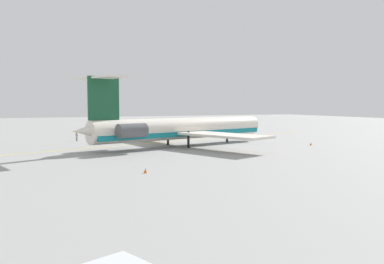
{
  "coord_description": "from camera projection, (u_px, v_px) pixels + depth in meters",
  "views": [
    {
      "loc": [
        25.02,
        78.75,
        7.77
      ],
      "look_at": [
        -3.0,
        15.59,
        2.82
      ],
      "focal_mm": 37.33,
      "sensor_mm": 36.0,
      "label": 1
    }
  ],
  "objects": [
    {
      "name": "ground",
      "position": [
        148.0,
        141.0,
        82.47
      ],
      "size": [
        310.39,
        310.39,
        0.0
      ],
      "primitive_type": "plane",
      "color": "gray"
    },
    {
      "name": "ground_crew_near_tail",
      "position": [
        77.0,
        136.0,
        82.47
      ],
      "size": [
        0.45,
        0.28,
        1.76
      ],
      "rotation": [
        0.0,
        0.0,
        1.62
      ],
      "color": "black",
      "rests_on": "ground"
    },
    {
      "name": "ground_crew_near_nose",
      "position": [
        165.0,
        131.0,
        97.05
      ],
      "size": [
        0.27,
        0.38,
        1.66
      ],
      "rotation": [
        0.0,
        0.0,
        2.68
      ],
      "color": "black",
      "rests_on": "ground"
    },
    {
      "name": "main_jetliner",
      "position": [
        178.0,
        128.0,
        72.17
      ],
      "size": [
        40.7,
        36.42,
        12.03
      ],
      "rotation": [
        0.0,
        0.0,
        3.4
      ],
      "color": "silver",
      "rests_on": "ground"
    },
    {
      "name": "safety_cone_wingtip",
      "position": [
        311.0,
        144.0,
        74.28
      ],
      "size": [
        0.4,
        0.4,
        0.55
      ],
      "primitive_type": "cone",
      "color": "#EA590F",
      "rests_on": "ground"
    },
    {
      "name": "safety_cone_nose",
      "position": [
        145.0,
        170.0,
        44.65
      ],
      "size": [
        0.4,
        0.4,
        0.55
      ],
      "primitive_type": "cone",
      "color": "#EA590F",
      "rests_on": "ground"
    },
    {
      "name": "taxiway_centreline",
      "position": [
        168.0,
        142.0,
        80.48
      ],
      "size": [
        86.01,
        26.47,
        0.01
      ],
      "primitive_type": "cube",
      "rotation": [
        0.0,
        0.0,
        3.44
      ],
      "color": "gold",
      "rests_on": "ground"
    }
  ]
}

